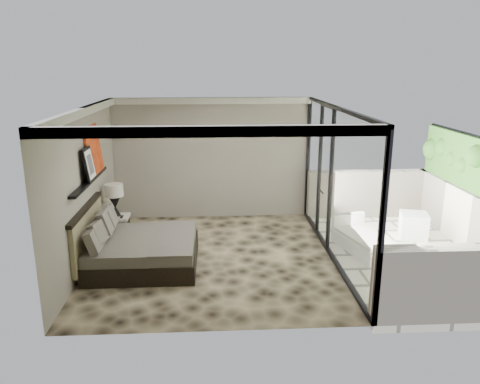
{
  "coord_description": "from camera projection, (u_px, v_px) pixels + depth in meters",
  "views": [
    {
      "loc": [
        0.06,
        -8.16,
        3.53
      ],
      "look_at": [
        0.54,
        0.4,
        1.17
      ],
      "focal_mm": 35.0,
      "sensor_mm": 36.0,
      "label": 1
    }
  ],
  "objects": [
    {
      "name": "ottoman",
      "position": [
        413.0,
        226.0,
        9.74
      ],
      "size": [
        0.65,
        0.65,
        0.53
      ],
      "primitive_type": "cube",
      "rotation": [
        0.0,
        0.0,
        -0.26
      ],
      "color": "silver",
      "rests_on": "terrace_slab"
    },
    {
      "name": "glass_wall",
      "position": [
        335.0,
        184.0,
        8.54
      ],
      "size": [
        0.08,
        5.0,
        2.8
      ],
      "primitive_type": "cube",
      "color": "white",
      "rests_on": "floor"
    },
    {
      "name": "picture_ledge",
      "position": [
        90.0,
        181.0,
        8.37
      ],
      "size": [
        0.12,
        2.2,
        0.05
      ],
      "primitive_type": "cube",
      "color": "black",
      "rests_on": "left_wall"
    },
    {
      "name": "back_wall",
      "position": [
        212.0,
        159.0,
        10.81
      ],
      "size": [
        4.5,
        0.02,
        2.8
      ],
      "primitive_type": "cube",
      "color": "gray",
      "rests_on": "floor"
    },
    {
      "name": "bed",
      "position": [
        138.0,
        249.0,
        8.39
      ],
      "size": [
        1.95,
        1.89,
        1.07
      ],
      "color": "black",
      "rests_on": "floor"
    },
    {
      "name": "floor",
      "position": [
        213.0,
        258.0,
        8.79
      ],
      "size": [
        5.0,
        5.0,
        0.0
      ],
      "primitive_type": "plane",
      "color": "black",
      "rests_on": "ground"
    },
    {
      "name": "nightstand",
      "position": [
        118.0,
        229.0,
        9.63
      ],
      "size": [
        0.48,
        0.48,
        0.46
      ],
      "primitive_type": "cube",
      "rotation": [
        0.0,
        0.0,
        -0.05
      ],
      "color": "black",
      "rests_on": "floor"
    },
    {
      "name": "framed_print",
      "position": [
        89.0,
        164.0,
        8.21
      ],
      "size": [
        0.11,
        0.5,
        0.6
      ],
      "primitive_type": "cube",
      "rotation": [
        0.0,
        -0.14,
        0.0
      ],
      "color": "black",
      "rests_on": "picture_ledge"
    },
    {
      "name": "terrace_slab",
      "position": [
        407.0,
        256.0,
        9.01
      ],
      "size": [
        3.0,
        5.0,
        0.12
      ],
      "primitive_type": "cube",
      "color": "beige",
      "rests_on": "ground"
    },
    {
      "name": "table_lamp",
      "position": [
        114.0,
        196.0,
        9.46
      ],
      "size": [
        0.37,
        0.37,
        0.67
      ],
      "color": "black",
      "rests_on": "nightstand"
    },
    {
      "name": "ceiling",
      "position": [
        210.0,
        108.0,
        8.05
      ],
      "size": [
        4.5,
        5.0,
        0.02
      ],
      "primitive_type": "cube",
      "color": "silver",
      "rests_on": "back_wall"
    },
    {
      "name": "parapet_far",
      "position": [
        479.0,
        225.0,
        8.92
      ],
      "size": [
        0.3,
        5.0,
        1.1
      ],
      "primitive_type": "cube",
      "color": "beige",
      "rests_on": "terrace_slab"
    },
    {
      "name": "left_wall",
      "position": [
        85.0,
        188.0,
        8.29
      ],
      "size": [
        0.02,
        5.0,
        2.8
      ],
      "primitive_type": "cube",
      "color": "gray",
      "rests_on": "floor"
    },
    {
      "name": "abstract_canvas",
      "position": [
        94.0,
        150.0,
        8.74
      ],
      "size": [
        0.13,
        0.9,
        0.9
      ],
      "primitive_type": "cube",
      "rotation": [
        0.0,
        -0.1,
        0.0
      ],
      "color": "#B1510F",
      "rests_on": "picture_ledge"
    },
    {
      "name": "lounger",
      "position": [
        364.0,
        241.0,
        9.13
      ],
      "size": [
        1.06,
        1.57,
        0.56
      ],
      "rotation": [
        0.0,
        0.0,
        0.26
      ],
      "color": "white",
      "rests_on": "terrace_slab"
    }
  ]
}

